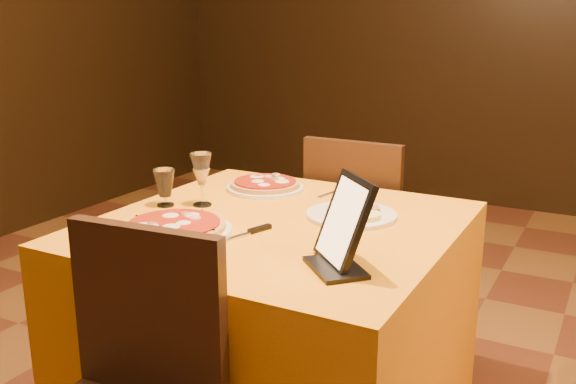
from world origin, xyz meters
The scene contains 12 objects.
wall_back centered at (0.00, 3.50, 1.40)m, with size 6.00×0.01×2.80m, color black.
main_table centered at (-0.43, 0.34, 0.38)m, with size 1.10×1.10×0.75m, color orange.
chair_main_far centered at (-0.43, 1.15, 0.46)m, with size 0.42×0.42×0.91m, color #2E210F, non-canonical shape.
pizza_near centered at (-0.65, 0.09, 0.77)m, with size 0.35×0.35×0.03m.
pizza_far centered at (-0.66, 0.66, 0.77)m, with size 0.30×0.30×0.03m.
cutlet_dish centered at (-0.23, 0.50, 0.76)m, with size 0.30×0.30×0.03m.
wine_glass centered at (-0.75, 0.38, 0.84)m, with size 0.08×0.08×0.19m, color #E4CB81, non-canonical shape.
water_glass centered at (-0.86, 0.31, 0.81)m, with size 0.07×0.07×0.13m, color silver, non-canonical shape.
tablet centered at (-0.09, 0.10, 0.87)m, with size 0.20×0.02×0.24m, color black.
knife centered at (-0.45, 0.15, 0.75)m, with size 0.21×0.02×0.01m, color #B6B5BD.
fork_near centered at (-0.80, 0.14, 0.75)m, with size 0.18×0.02×0.01m, color silver.
fork_far centered at (-0.41, 0.72, 0.75)m, with size 0.15×0.02×0.01m, color #AEADB4.
Camera 1 is at (0.53, -1.38, 1.38)m, focal length 40.00 mm.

